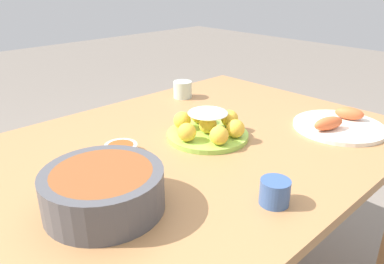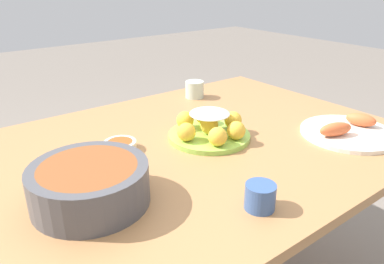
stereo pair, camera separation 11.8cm
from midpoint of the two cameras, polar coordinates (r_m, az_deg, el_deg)
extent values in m
cylinder|color=#A87547|center=(2.07, 2.83, -2.11)|extent=(0.06, 0.06, 0.70)
cube|color=#A87547|center=(1.16, -5.50, -3.51)|extent=(1.56, 1.02, 0.03)
cylinder|color=#99CC4C|center=(1.23, -0.30, -0.53)|extent=(0.27, 0.27, 0.02)
sphere|color=yellow|center=(1.16, -3.60, -0.13)|extent=(0.06, 0.06, 0.06)
sphere|color=yellow|center=(1.14, 1.21, -0.59)|extent=(0.06, 0.06, 0.06)
sphere|color=yellow|center=(1.19, 3.85, 0.46)|extent=(0.06, 0.06, 0.06)
sphere|color=yellow|center=(1.27, 3.11, 2.01)|extent=(0.06, 0.06, 0.06)
sphere|color=yellow|center=(1.30, -1.48, 2.56)|extent=(0.06, 0.06, 0.06)
sphere|color=yellow|center=(1.26, -4.18, 1.73)|extent=(0.06, 0.06, 0.06)
ellipsoid|color=white|center=(1.20, -0.31, 2.84)|extent=(0.13, 0.13, 0.02)
sphere|color=yellow|center=(1.22, -0.31, 1.08)|extent=(0.06, 0.06, 0.06)
cylinder|color=#4C4C51|center=(0.90, -17.07, -8.58)|extent=(0.28, 0.28, 0.10)
cylinder|color=brown|center=(0.87, -17.40, -6.20)|extent=(0.23, 0.23, 0.01)
cylinder|color=silver|center=(1.15, -13.67, -2.63)|extent=(0.10, 0.10, 0.03)
cylinder|color=#9E4C1E|center=(1.15, -13.72, -2.11)|extent=(0.08, 0.08, 0.01)
cylinder|color=silver|center=(1.38, 19.24, 0.73)|extent=(0.31, 0.31, 0.01)
ellipsoid|color=#E06033|center=(1.31, 17.71, 1.19)|extent=(0.12, 0.08, 0.05)
ellipsoid|color=#E06033|center=(1.44, 20.73, 2.63)|extent=(0.08, 0.11, 0.04)
cylinder|color=beige|center=(1.63, -3.52, 6.44)|extent=(0.08, 0.08, 0.07)
cylinder|color=#38568E|center=(0.89, 8.81, -9.13)|extent=(0.07, 0.07, 0.06)
camera|label=1|loc=(0.06, -92.86, -1.23)|focal=35.00mm
camera|label=2|loc=(0.06, 87.14, 1.23)|focal=35.00mm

